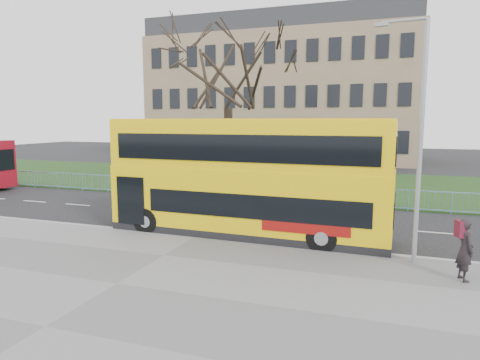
{
  "coord_description": "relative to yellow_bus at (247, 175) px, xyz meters",
  "views": [
    {
      "loc": [
        6.9,
        -16.29,
        4.58
      ],
      "look_at": [
        0.92,
        1.0,
        2.02
      ],
      "focal_mm": 32.0,
      "sensor_mm": 36.0,
      "label": 1
    }
  ],
  "objects": [
    {
      "name": "ground",
      "position": [
        -1.73,
        0.51,
        -2.46
      ],
      "size": [
        120.0,
        120.0,
        0.0
      ],
      "primitive_type": "plane",
      "color": "black",
      "rests_on": "ground"
    },
    {
      "name": "pavement",
      "position": [
        -1.73,
        -6.24,
        -2.4
      ],
      "size": [
        80.0,
        10.5,
        0.12
      ],
      "primitive_type": "cube",
      "color": "slate",
      "rests_on": "ground"
    },
    {
      "name": "kerb",
      "position": [
        -1.73,
        -1.04,
        -2.39
      ],
      "size": [
        80.0,
        0.2,
        0.14
      ],
      "primitive_type": "cube",
      "color": "gray",
      "rests_on": "ground"
    },
    {
      "name": "grass_verge",
      "position": [
        -1.73,
        14.81,
        -2.42
      ],
      "size": [
        80.0,
        15.4,
        0.08
      ],
      "primitive_type": "cube",
      "color": "#193412",
      "rests_on": "ground"
    },
    {
      "name": "guard_railing",
      "position": [
        -1.73,
        7.11,
        -1.91
      ],
      "size": [
        40.0,
        0.12,
        1.1
      ],
      "primitive_type": null,
      "color": "#6893BA",
      "rests_on": "ground"
    },
    {
      "name": "bare_tree",
      "position": [
        -4.73,
        10.51,
        3.91
      ],
      "size": [
        8.8,
        8.8,
        12.57
      ],
      "primitive_type": null,
      "color": "black",
      "rests_on": "grass_verge"
    },
    {
      "name": "civic_building",
      "position": [
        -6.73,
        35.51,
        4.54
      ],
      "size": [
        30.0,
        15.0,
        14.0
      ],
      "primitive_type": "cube",
      "color": "#836D53",
      "rests_on": "ground"
    },
    {
      "name": "yellow_bus",
      "position": [
        0.0,
        0.0,
        0.0
      ],
      "size": [
        11.01,
        2.92,
        4.58
      ],
      "rotation": [
        0.0,
        0.0,
        -0.03
      ],
      "color": "yellow",
      "rests_on": "ground"
    },
    {
      "name": "pedestrian",
      "position": [
        7.33,
        -2.83,
        -1.46
      ],
      "size": [
        0.61,
        0.75,
        1.76
      ],
      "primitive_type": "imported",
      "rotation": [
        0.0,
        0.0,
        1.9
      ],
      "color": "black",
      "rests_on": "pavement"
    },
    {
      "name": "street_lamp",
      "position": [
        6.01,
        -1.59,
        1.76
      ],
      "size": [
        1.58,
        0.37,
        7.48
      ],
      "rotation": [
        0.0,
        0.0,
        -0.14
      ],
      "color": "#93959B",
      "rests_on": "pavement"
    }
  ]
}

